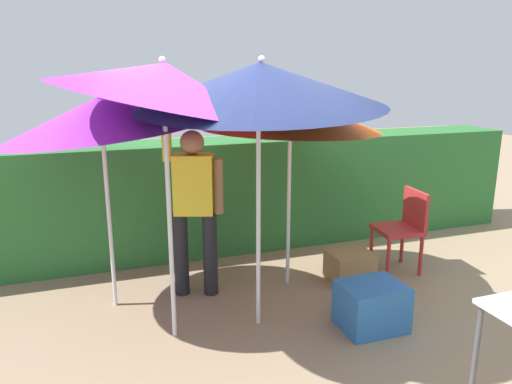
# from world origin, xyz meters

# --- Properties ---
(ground_plane) EXTENTS (24.00, 24.00, 0.00)m
(ground_plane) POSITION_xyz_m (0.00, 0.00, 0.00)
(ground_plane) COLOR #9E8466
(hedge_row) EXTENTS (8.00, 0.70, 1.33)m
(hedge_row) POSITION_xyz_m (0.00, 1.92, 0.66)
(hedge_row) COLOR #2D7033
(hedge_row) RESTS_ON ground_plane
(umbrella_rainbow) EXTENTS (1.65, 1.63, 2.37)m
(umbrella_rainbow) POSITION_xyz_m (-0.78, 0.10, 2.04)
(umbrella_rainbow) COLOR silver
(umbrella_rainbow) RESTS_ON ground_plane
(umbrella_orange) EXTENTS (1.75, 1.73, 2.02)m
(umbrella_orange) POSITION_xyz_m (-1.22, 0.76, 1.76)
(umbrella_orange) COLOR silver
(umbrella_orange) RESTS_ON ground_plane
(umbrella_yellow) EXTENTS (1.73, 1.72, 1.93)m
(umbrella_yellow) POSITION_xyz_m (0.48, 0.70, 1.73)
(umbrella_yellow) COLOR silver
(umbrella_yellow) RESTS_ON ground_plane
(umbrella_navy) EXTENTS (1.97, 1.97, 2.28)m
(umbrella_navy) POSITION_xyz_m (-0.06, 0.03, 2.01)
(umbrella_navy) COLOR silver
(umbrella_navy) RESTS_ON ground_plane
(person_vendor) EXTENTS (0.55, 0.32, 1.88)m
(person_vendor) POSITION_xyz_m (-0.45, 0.77, 0.93)
(person_vendor) COLOR black
(person_vendor) RESTS_ON ground_plane
(chair_plastic) EXTENTS (0.48, 0.48, 0.89)m
(chair_plastic) POSITION_xyz_m (1.78, 0.61, 0.51)
(chair_plastic) COLOR #B72D2D
(chair_plastic) RESTS_ON ground_plane
(cooler_box) EXTENTS (0.52, 0.43, 0.39)m
(cooler_box) POSITION_xyz_m (0.81, -0.35, 0.20)
(cooler_box) COLOR #2D6BB7
(cooler_box) RESTS_ON ground_plane
(crate_cardboard) EXTENTS (0.44, 0.36, 0.30)m
(crate_cardboard) POSITION_xyz_m (1.13, 0.57, 0.15)
(crate_cardboard) COLOR #9E7A4C
(crate_cardboard) RESTS_ON ground_plane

